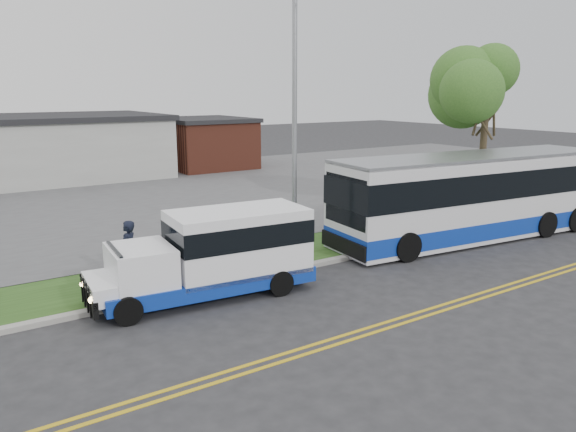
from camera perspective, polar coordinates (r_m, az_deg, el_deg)
ground at (r=17.43m, az=-2.31°, el=-7.58°), size 140.00×140.00×0.00m
lane_line_north at (r=14.54m, az=5.86°, el=-11.92°), size 70.00×0.12×0.01m
lane_line_south at (r=14.33m, az=6.64°, el=-12.32°), size 70.00×0.12×0.01m
curb at (r=18.30m, az=-4.13°, el=-6.35°), size 80.00×0.30×0.15m
verge at (r=19.81m, az=-6.73°, el=-4.97°), size 80.00×3.30×0.10m
parking_lot at (r=32.65m, az=-18.17°, el=1.53°), size 80.00×25.00×0.10m
brick_wing at (r=44.43m, az=-8.46°, el=7.35°), size 6.30×7.30×3.90m
tree_east at (r=28.19m, az=19.63°, el=12.35°), size 5.20×5.20×8.33m
streetlight_near at (r=20.29m, az=0.79°, el=10.44°), size 0.35×1.53×9.50m
shuttle_bus at (r=16.85m, az=-7.11°, el=-3.54°), size 6.79×2.77×2.54m
transit_bus at (r=24.19m, az=18.16°, el=1.90°), size 12.78×4.18×3.48m
pedestrian at (r=18.25m, az=-15.90°, el=-3.51°), size 0.85×0.85×1.99m
grocery_bag_left at (r=18.19m, az=-16.39°, el=-6.36°), size 0.32×0.32×0.32m
grocery_bag_right at (r=18.81m, az=-15.12°, el=-5.64°), size 0.32×0.32×0.32m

